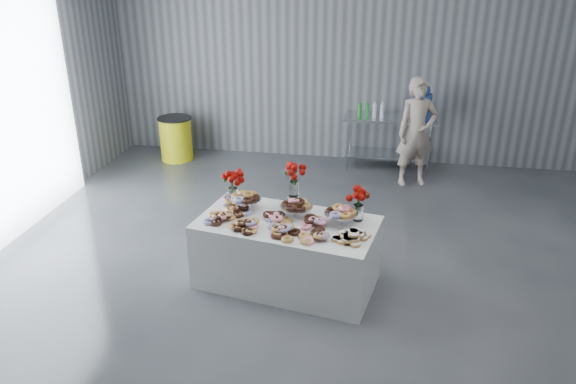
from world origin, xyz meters
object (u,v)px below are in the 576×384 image
(display_table, at_px, (287,252))
(prep_table, at_px, (389,133))
(person, at_px, (417,132))
(water_jug, at_px, (423,103))
(trash_barrel, at_px, (176,139))

(display_table, bearing_deg, prep_table, 74.42)
(prep_table, relative_size, person, 0.89)
(display_table, distance_m, water_jug, 4.15)
(display_table, relative_size, trash_barrel, 2.51)
(prep_table, height_order, water_jug, water_jug)
(trash_barrel, bearing_deg, display_table, -53.96)
(display_table, distance_m, person, 3.51)
(water_jug, bearing_deg, display_table, -112.36)
(display_table, bearing_deg, person, 65.23)
(person, bearing_deg, display_table, -132.65)
(prep_table, xyz_separation_m, trash_barrel, (-3.65, -0.20, -0.24))
(water_jug, bearing_deg, prep_table, 180.00)
(display_table, relative_size, person, 1.13)
(water_jug, height_order, trash_barrel, water_jug)
(water_jug, bearing_deg, trash_barrel, -177.24)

